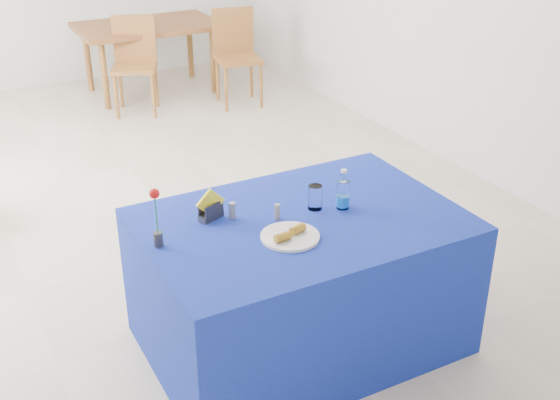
% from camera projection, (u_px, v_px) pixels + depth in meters
% --- Properties ---
extents(floor, '(7.00, 7.00, 0.00)m').
position_uv_depth(floor, '(160.00, 203.00, 5.37)').
color(floor, beige).
rests_on(floor, ground).
extents(plate, '(0.29, 0.29, 0.01)m').
position_uv_depth(plate, '(290.00, 237.00, 3.35)').
color(plate, silver).
rests_on(plate, blue_table).
extents(drinking_glass, '(0.07, 0.07, 0.13)m').
position_uv_depth(drinking_glass, '(315.00, 197.00, 3.60)').
color(drinking_glass, white).
rests_on(drinking_glass, blue_table).
extents(salt_shaker, '(0.03, 0.03, 0.08)m').
position_uv_depth(salt_shaker, '(232.00, 210.00, 3.52)').
color(salt_shaker, slate).
rests_on(salt_shaker, blue_table).
extents(pepper_shaker, '(0.03, 0.03, 0.08)m').
position_uv_depth(pepper_shaker, '(277.00, 212.00, 3.50)').
color(pepper_shaker, slate).
rests_on(pepper_shaker, blue_table).
extents(blue_table, '(1.60, 1.10, 0.76)m').
position_uv_depth(blue_table, '(301.00, 282.00, 3.70)').
color(blue_table, navy).
rests_on(blue_table, floor).
extents(water_bottle, '(0.07, 0.07, 0.21)m').
position_uv_depth(water_bottle, '(343.00, 195.00, 3.61)').
color(water_bottle, white).
rests_on(water_bottle, blue_table).
extents(napkin_holder, '(0.15, 0.10, 0.17)m').
position_uv_depth(napkin_holder, '(211.00, 210.00, 3.51)').
color(napkin_holder, '#3A3A3F').
rests_on(napkin_holder, blue_table).
extents(rose_vase, '(0.05, 0.05, 0.30)m').
position_uv_depth(rose_vase, '(157.00, 219.00, 3.22)').
color(rose_vase, '#29292E').
rests_on(rose_vase, blue_table).
extents(oak_table, '(1.50, 0.97, 0.76)m').
position_uv_depth(oak_table, '(148.00, 31.00, 7.56)').
color(oak_table, brown).
rests_on(oak_table, floor).
extents(chair_bg_left, '(0.56, 0.56, 0.95)m').
position_uv_depth(chair_bg_left, '(135.00, 57.00, 7.07)').
color(chair_bg_left, '#975D2C').
rests_on(chair_bg_left, floor).
extents(chair_bg_right, '(0.50, 0.50, 0.97)m').
position_uv_depth(chair_bg_right, '(236.00, 50.00, 7.30)').
color(chair_bg_right, '#975D2C').
rests_on(chair_bg_right, floor).
extents(banana_pieces, '(0.19, 0.09, 0.04)m').
position_uv_depth(banana_pieces, '(290.00, 233.00, 3.32)').
color(banana_pieces, gold).
rests_on(banana_pieces, plate).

